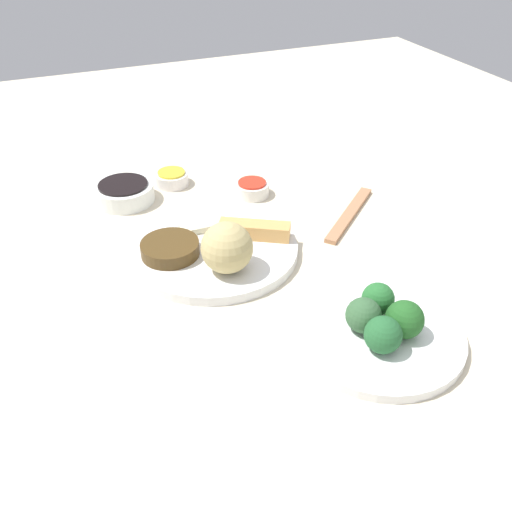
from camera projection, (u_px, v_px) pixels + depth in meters
tabletop at (210, 268)px, 0.90m from camera, size 2.20×2.20×0.02m
main_plate at (214, 249)px, 0.91m from camera, size 0.27×0.27×0.02m
rice_scoop at (227, 248)px, 0.83m from camera, size 0.08×0.08×0.08m
spring_roll at (254, 230)px, 0.92m from camera, size 0.11×0.08×0.03m
crab_rangoon_wonton at (201, 221)px, 0.96m from camera, size 0.08×0.06×0.01m
stir_fry_heap at (170, 248)px, 0.88m from camera, size 0.09×0.09×0.02m
broccoli_plate at (379, 335)px, 0.75m from camera, size 0.22×0.22×0.01m
broccoli_floret_0 at (383, 335)px, 0.70m from camera, size 0.05×0.05×0.05m
broccoli_floret_1 at (363, 315)px, 0.73m from camera, size 0.05×0.05×0.05m
broccoli_floret_2 at (378, 299)px, 0.76m from camera, size 0.04×0.04×0.04m
broccoli_floret_3 at (405, 319)px, 0.72m from camera, size 0.05×0.05×0.05m
soy_sauce_bowl at (124, 193)px, 1.05m from camera, size 0.11×0.11×0.03m
soy_sauce_bowl_liquid at (123, 184)px, 1.04m from camera, size 0.09×0.09×0.00m
sauce_ramekin_hot_mustard at (172, 179)px, 1.11m from camera, size 0.06×0.06×0.02m
sauce_ramekin_hot_mustard_liquid at (171, 173)px, 1.10m from camera, size 0.05×0.05×0.00m
sauce_ramekin_sweet_and_sour at (252, 189)px, 1.07m from camera, size 0.06×0.06×0.02m
sauce_ramekin_sweet_and_sour_liquid at (252, 183)px, 1.06m from camera, size 0.05×0.05×0.00m
chopsticks_pair at (349, 214)px, 1.01m from camera, size 0.17×0.15×0.01m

